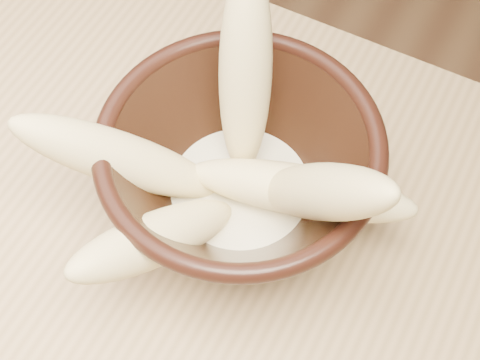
% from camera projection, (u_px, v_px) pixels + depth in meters
% --- Properties ---
extents(bowl, '(0.23, 0.23, 0.13)m').
position_uv_depth(bowl, '(240.00, 174.00, 0.56)').
color(bowl, black).
rests_on(bowl, table).
extents(milk_puddle, '(0.13, 0.13, 0.02)m').
position_uv_depth(milk_puddle, '(240.00, 191.00, 0.59)').
color(milk_puddle, beige).
rests_on(milk_puddle, bowl).
extents(banana_upright, '(0.08, 0.12, 0.19)m').
position_uv_depth(banana_upright, '(245.00, 76.00, 0.53)').
color(banana_upright, '#ECDA8C').
rests_on(banana_upright, bowl).
extents(banana_left, '(0.17, 0.12, 0.14)m').
position_uv_depth(banana_left, '(121.00, 158.00, 0.54)').
color(banana_left, '#ECDA8C').
rests_on(banana_left, bowl).
extents(banana_right, '(0.16, 0.10, 0.18)m').
position_uv_depth(banana_right, '(319.00, 192.00, 0.49)').
color(banana_right, '#ECDA8C').
rests_on(banana_right, bowl).
extents(banana_across, '(0.20, 0.09, 0.06)m').
position_uv_depth(banana_across, '(300.00, 190.00, 0.55)').
color(banana_across, '#ECDA8C').
rests_on(banana_across, bowl).
extents(banana_front, '(0.10, 0.17, 0.12)m').
position_uv_depth(banana_front, '(156.00, 239.00, 0.52)').
color(banana_front, '#ECDA8C').
rests_on(banana_front, bowl).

